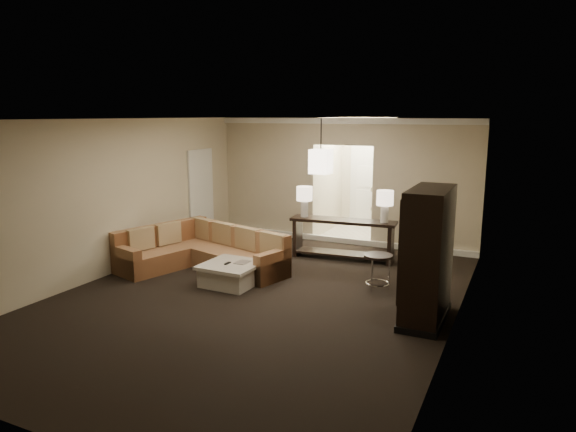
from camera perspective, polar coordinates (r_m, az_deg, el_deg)
The scene contains 19 objects.
ground at distance 8.32m, azimuth -3.51°, elevation -8.99°, with size 8.00×8.00×0.00m, color black.
wall_back at distance 11.56m, azimuth 6.02°, elevation 3.85°, with size 6.00×0.04×2.80m, color #BDB08F.
wall_front at distance 4.95m, azimuth -26.81°, elevation -7.30°, with size 6.00×0.04×2.80m, color #BDB08F.
wall_left at distance 9.74m, azimuth -19.28°, elevation 1.90°, with size 0.04×8.00×2.80m, color #BDB08F.
wall_right at distance 7.03m, azimuth 18.32°, elevation -1.44°, with size 0.04×8.00×2.80m, color #BDB08F.
ceiling at distance 7.81m, azimuth -3.76°, elevation 10.68°, with size 6.00×8.00×0.02m, color silver.
crown_molding at distance 11.42m, azimuth 6.07°, elevation 10.45°, with size 6.00×0.10×0.12m, color white.
baseboard at distance 11.76m, azimuth 5.80°, elevation -2.66°, with size 6.00×0.10×0.12m, color white.
side_door at distance 11.90m, azimuth -9.62°, elevation 2.26°, with size 0.05×0.90×2.10m, color silver.
foyer at distance 12.84m, azimuth 8.00°, elevation 4.09°, with size 1.44×2.02×2.80m.
sectional_sofa at distance 9.85m, azimuth -9.47°, elevation -3.97°, with size 3.10×2.25×0.79m.
coffee_table at distance 8.90m, azimuth -6.30°, elevation -6.37°, with size 0.95×0.95×0.39m.
console_table at distance 10.35m, azimuth 6.11°, elevation -2.17°, with size 2.15×0.68×0.81m.
armoire at distance 7.43m, azimuth 15.19°, elevation -4.53°, with size 0.56×1.31×1.89m.
drink_table at distance 8.66m, azimuth 9.97°, elevation -5.33°, with size 0.48×0.48×0.60m.
table_lamp_left at distance 10.42m, azimuth 1.84°, elevation 2.16°, with size 0.33×0.33×0.62m.
table_lamp_right at distance 10.05m, azimuth 10.72°, elevation 1.63°, with size 0.33×0.33×0.62m.
pendant_light at distance 10.29m, azimuth 3.66°, elevation 6.08°, with size 0.38×0.38×1.09m.
person at distance 13.02m, azimuth 10.18°, elevation 2.15°, with size 0.62×0.41×1.72m, color beige.
Camera 1 is at (3.79, -6.83, 2.87)m, focal length 32.00 mm.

